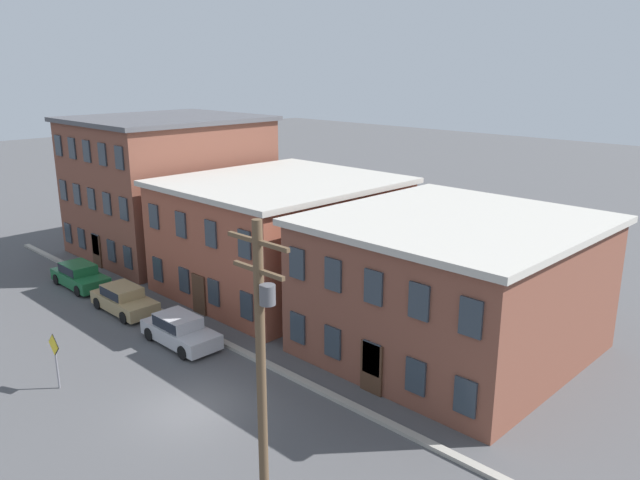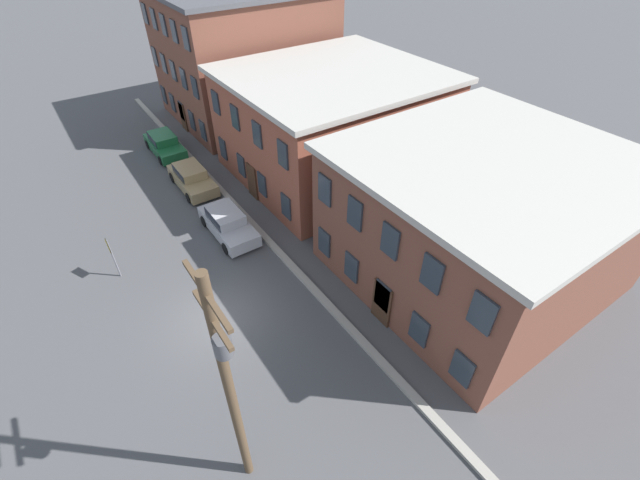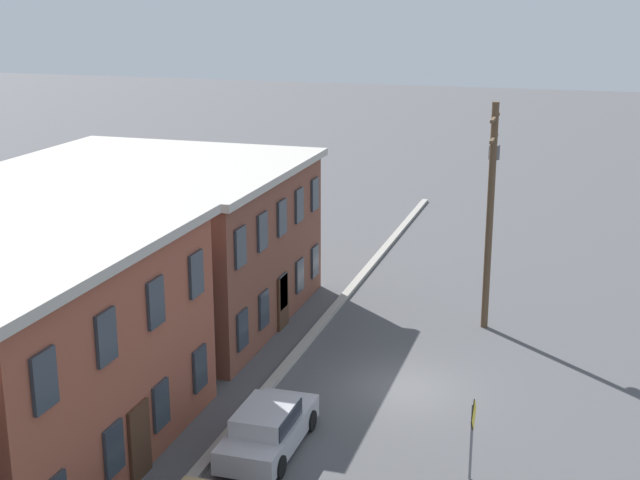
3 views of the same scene
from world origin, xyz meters
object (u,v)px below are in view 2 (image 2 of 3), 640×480
(car_green, at_px, (164,143))
(car_silver, at_px, (228,222))
(utility_pole, at_px, (229,386))
(caution_sign, at_px, (110,251))
(car_tan, at_px, (192,177))

(car_green, height_order, car_silver, same)
(car_green, relative_size, utility_pole, 0.48)
(car_green, height_order, caution_sign, caution_sign)
(car_green, relative_size, car_silver, 1.00)
(car_silver, relative_size, caution_sign, 1.79)
(car_green, bearing_deg, car_tan, -1.15)
(car_tan, relative_size, caution_sign, 1.79)
(car_tan, height_order, utility_pole, utility_pole)
(car_green, bearing_deg, caution_sign, -28.92)
(car_green, distance_m, car_tan, 5.57)
(car_tan, bearing_deg, utility_pole, -16.04)
(caution_sign, height_order, utility_pole, utility_pole)
(car_silver, xyz_separation_m, caution_sign, (0.09, -5.99, 0.89))
(car_green, xyz_separation_m, caution_sign, (11.35, -6.27, 0.89))
(car_tan, distance_m, caution_sign, 8.50)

